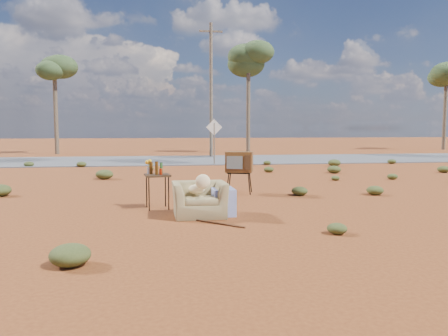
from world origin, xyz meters
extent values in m
plane|color=brown|center=(0.00, 0.00, 0.00)|extent=(140.00, 140.00, 0.00)
cube|color=#565659|center=(0.00, 15.00, 0.02)|extent=(140.00, 7.00, 0.04)
imported|color=olive|center=(-0.33, -0.30, 0.46)|extent=(1.07, 0.71, 0.92)
ellipsoid|color=#F7D297|center=(-0.38, -0.26, 0.54)|extent=(0.33, 0.33, 0.20)
ellipsoid|color=#F7D297|center=(-0.28, -0.48, 0.71)|extent=(0.29, 0.15, 0.29)
cube|color=navy|center=(0.16, -0.20, 0.27)|extent=(0.46, 0.70, 0.54)
cube|color=black|center=(1.01, 2.60, 0.57)|extent=(0.73, 0.63, 0.03)
cylinder|color=black|center=(0.67, 2.47, 0.28)|extent=(0.04, 0.04, 0.57)
cylinder|color=black|center=(1.22, 2.31, 0.28)|extent=(0.04, 0.04, 0.57)
cylinder|color=black|center=(0.80, 2.89, 0.28)|extent=(0.04, 0.04, 0.57)
cylinder|color=black|center=(1.35, 2.73, 0.28)|extent=(0.04, 0.04, 0.57)
cube|color=brown|center=(1.01, 2.60, 0.85)|extent=(0.82, 0.72, 0.54)
cube|color=slate|center=(0.84, 2.36, 0.85)|extent=(0.41, 0.13, 0.34)
cube|color=#472D19|center=(1.17, 2.26, 0.85)|extent=(0.16, 0.06, 0.38)
cube|color=#392514|center=(-1.16, 0.65, 0.73)|extent=(0.60, 0.60, 0.04)
cylinder|color=black|center=(-1.34, 0.41, 0.37)|extent=(0.03, 0.03, 0.73)
cylinder|color=black|center=(-0.92, 0.47, 0.37)|extent=(0.03, 0.03, 0.73)
cylinder|color=black|center=(-1.40, 0.83, 0.37)|extent=(0.03, 0.03, 0.73)
cylinder|color=black|center=(-0.98, 0.89, 0.37)|extent=(0.03, 0.03, 0.73)
cylinder|color=#43260B|center=(-1.29, 0.68, 0.89)|extent=(0.07, 0.07, 0.27)
cylinder|color=#43260B|center=(-1.17, 0.56, 0.90)|extent=(0.07, 0.07, 0.29)
cylinder|color=#285524|center=(-1.07, 0.77, 0.88)|extent=(0.06, 0.06, 0.25)
cylinder|color=#A9270D|center=(-1.08, 0.56, 0.82)|extent=(0.07, 0.07, 0.14)
cylinder|color=silver|center=(-1.34, 0.78, 0.83)|extent=(0.08, 0.08, 0.15)
ellipsoid|color=yellow|center=(-1.34, 0.78, 0.99)|extent=(0.17, 0.17, 0.13)
cylinder|color=#4F2A15|center=(-0.10, -1.06, 0.02)|extent=(0.95, 0.91, 0.03)
cylinder|color=brown|center=(1.50, 12.00, 1.00)|extent=(0.06, 0.06, 2.00)
cube|color=silver|center=(1.50, 12.00, 1.80)|extent=(0.78, 0.04, 0.78)
cylinder|color=brown|center=(-8.00, 22.00, 3.00)|extent=(0.28, 0.28, 6.00)
ellipsoid|color=#3E542B|center=(-8.00, 22.00, 5.50)|extent=(3.20, 3.20, 2.20)
cylinder|color=brown|center=(5.00, 21.00, 3.50)|extent=(0.28, 0.28, 7.00)
ellipsoid|color=#3E542B|center=(5.00, 21.00, 6.50)|extent=(3.20, 3.20, 2.20)
cylinder|color=brown|center=(22.00, 24.00, 3.25)|extent=(0.28, 0.28, 6.50)
ellipsoid|color=#3E542B|center=(22.00, 24.00, 6.00)|extent=(3.20, 3.20, 2.20)
cylinder|color=brown|center=(2.00, 17.50, 4.00)|extent=(0.20, 0.20, 8.00)
cube|color=brown|center=(2.00, 17.50, 7.50)|extent=(1.40, 0.10, 0.10)
ellipsoid|color=#424920|center=(-5.20, 3.00, 0.15)|extent=(0.56, 0.56, 0.31)
ellipsoid|color=#424920|center=(4.50, 1.80, 0.12)|extent=(0.44, 0.44, 0.24)
ellipsoid|color=#424920|center=(-3.00, 6.50, 0.17)|extent=(0.60, 0.60, 0.33)
ellipsoid|color=#424920|center=(6.80, 5.00, 0.10)|extent=(0.36, 0.36, 0.20)
ellipsoid|color=#424920|center=(3.20, 8.00, 0.11)|extent=(0.40, 0.40, 0.22)
ellipsoid|color=#424920|center=(-1.50, 9.50, 0.08)|extent=(0.30, 0.30, 0.17)
camera|label=1|loc=(-1.09, -8.88, 1.75)|focal=35.00mm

